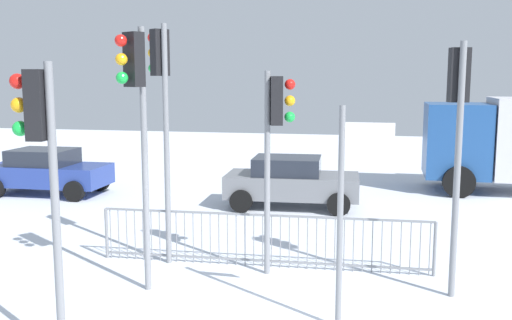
{
  "coord_description": "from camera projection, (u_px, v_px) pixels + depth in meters",
  "views": [
    {
      "loc": [
        2.12,
        -7.91,
        3.73
      ],
      "look_at": [
        -0.31,
        3.68,
        2.03
      ],
      "focal_mm": 40.08,
      "sensor_mm": 36.0,
      "label": 1
    }
  ],
  "objects": [
    {
      "name": "pedestrian_guard_railing",
      "position": [
        263.0,
        240.0,
        11.32
      ],
      "size": [
        6.65,
        0.29,
        1.07
      ],
      "rotation": [
        0.0,
        0.0,
        0.03
      ],
      "color": "slate",
      "rests_on": "ground"
    },
    {
      "name": "car_grey_near",
      "position": [
        291.0,
        181.0,
        16.54
      ],
      "size": [
        3.88,
        2.09,
        1.47
      ],
      "rotation": [
        0.0,
        0.0,
        0.05
      ],
      "color": "slate",
      "rests_on": "ground"
    },
    {
      "name": "car_blue_mid",
      "position": [
        47.0,
        171.0,
        18.38
      ],
      "size": [
        3.82,
        1.97,
        1.47
      ],
      "rotation": [
        0.0,
        0.0,
        0.01
      ],
      "color": "navy",
      "rests_on": "ground"
    },
    {
      "name": "traffic_light_rear_right",
      "position": [
        41.0,
        144.0,
        7.31
      ],
      "size": [
        0.57,
        0.34,
        3.94
      ],
      "rotation": [
        0.0,
        0.0,
        1.68
      ],
      "color": "slate",
      "rests_on": "ground"
    },
    {
      "name": "traffic_light_foreground_right",
      "position": [
        458.0,
        112.0,
        9.55
      ],
      "size": [
        0.35,
        0.56,
        4.33
      ],
      "rotation": [
        0.0,
        0.0,
        0.17
      ],
      "color": "slate",
      "rests_on": "ground"
    },
    {
      "name": "direction_sign_post",
      "position": [
        344.0,
        206.0,
        8.36
      ],
      "size": [
        0.79,
        0.1,
        3.34
      ],
      "rotation": [
        0.0,
        0.0,
        -0.05
      ],
      "color": "slate",
      "rests_on": "ground"
    },
    {
      "name": "traffic_light_foreground_left",
      "position": [
        136.0,
        100.0,
        9.6
      ],
      "size": [
        0.42,
        0.52,
        4.58
      ],
      "rotation": [
        0.0,
        0.0,
        2.63
      ],
      "color": "slate",
      "rests_on": "ground"
    },
    {
      "name": "traffic_light_rear_left",
      "position": [
        276.0,
        127.0,
        10.61
      ],
      "size": [
        0.56,
        0.36,
        3.86
      ],
      "rotation": [
        0.0,
        0.0,
        4.97
      ],
      "color": "slate",
      "rests_on": "ground"
    },
    {
      "name": "traffic_light_mid_left",
      "position": [
        161.0,
        90.0,
        11.25
      ],
      "size": [
        0.49,
        0.44,
        4.77
      ],
      "rotation": [
        0.0,
        0.0,
        0.95
      ],
      "color": "slate",
      "rests_on": "ground"
    }
  ]
}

